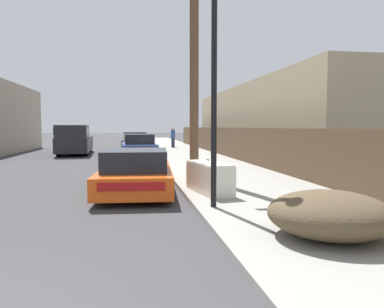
# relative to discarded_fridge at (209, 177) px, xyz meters

# --- Properties ---
(sidewalk_curb) EXTENTS (4.20, 63.00, 0.12)m
(sidewalk_curb) POSITION_rel_discarded_fridge_xyz_m (1.46, 17.08, -0.45)
(sidewalk_curb) COLOR gray
(sidewalk_curb) RESTS_ON ground
(discarded_fridge) EXTENTS (0.94, 1.90, 0.80)m
(discarded_fridge) POSITION_rel_discarded_fridge_xyz_m (0.00, 0.00, 0.00)
(discarded_fridge) COLOR silver
(discarded_fridge) RESTS_ON sidewalk_curb
(parked_sports_car_red) EXTENTS (2.16, 4.43, 1.20)m
(parked_sports_car_red) POSITION_rel_discarded_fridge_xyz_m (-1.84, 0.88, 0.05)
(parked_sports_car_red) COLOR #E05114
(parked_sports_car_red) RESTS_ON ground
(car_parked_mid) EXTENTS (2.02, 4.79, 1.38)m
(car_parked_mid) POSITION_rel_discarded_fridge_xyz_m (-1.54, 12.48, 0.14)
(car_parked_mid) COLOR #2D478C
(car_parked_mid) RESTS_ON ground
(car_parked_far) EXTENTS (2.07, 4.48, 1.40)m
(car_parked_far) POSITION_rel_discarded_fridge_xyz_m (-1.61, 18.67, 0.15)
(car_parked_far) COLOR black
(car_parked_far) RESTS_ON ground
(pickup_truck) EXTENTS (2.17, 5.92, 1.90)m
(pickup_truck) POSITION_rel_discarded_fridge_xyz_m (-5.57, 15.65, 0.44)
(pickup_truck) COLOR #232328
(pickup_truck) RESTS_ON ground
(utility_pole) EXTENTS (1.80, 0.30, 8.92)m
(utility_pole) POSITION_rel_discarded_fridge_xyz_m (0.11, 3.01, 4.19)
(utility_pole) COLOR brown
(utility_pole) RESTS_ON sidewalk_curb
(street_lamp) EXTENTS (0.26, 0.26, 4.64)m
(street_lamp) POSITION_rel_discarded_fridge_xyz_m (-0.27, -1.72, 2.31)
(street_lamp) COLOR black
(street_lamp) RESTS_ON sidewalk_curb
(brush_pile) EXTENTS (1.88, 1.88, 0.70)m
(brush_pile) POSITION_rel_discarded_fridge_xyz_m (1.02, -4.08, -0.04)
(brush_pile) COLOR brown
(brush_pile) RESTS_ON sidewalk_curb
(wooden_fence) EXTENTS (0.08, 36.41, 1.63)m
(wooden_fence) POSITION_rel_discarded_fridge_xyz_m (3.41, 10.73, 0.43)
(wooden_fence) COLOR brown
(wooden_fence) RESTS_ON sidewalk_curb
(building_right_house) EXTENTS (6.00, 23.58, 4.46)m
(building_right_house) POSITION_rel_discarded_fridge_xyz_m (7.88, 14.86, 1.72)
(building_right_house) COLOR tan
(building_right_house) RESTS_ON ground
(pedestrian) EXTENTS (0.34, 0.34, 1.64)m
(pedestrian) POSITION_rel_discarded_fridge_xyz_m (1.40, 20.93, 0.45)
(pedestrian) COLOR #282D42
(pedestrian) RESTS_ON sidewalk_curb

